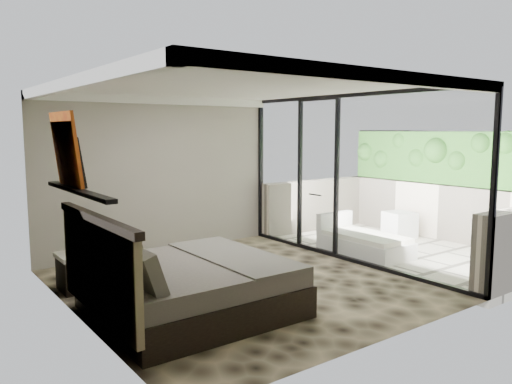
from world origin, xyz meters
TOP-DOWN VIEW (x-y plane):
  - floor at (0.00, 0.00)m, footprint 5.00×5.00m
  - ceiling at (0.00, 0.00)m, footprint 4.50×5.00m
  - back_wall at (0.00, 2.49)m, footprint 4.50×0.02m
  - left_wall at (-2.24, 0.00)m, footprint 0.02×5.00m
  - glass_wall at (2.25, 0.00)m, footprint 0.08×5.00m
  - terrace_slab at (3.75, 0.00)m, footprint 3.00×5.00m
  - parapet_far at (5.10, 0.00)m, footprint 0.30×5.00m
  - foliage_hedge at (5.10, 0.00)m, footprint 0.36×4.60m
  - picture_ledge at (-2.18, 0.10)m, footprint 0.12×2.20m
  - bed at (-1.19, -0.56)m, footprint 2.26×2.19m
  - nightstand at (-1.91, 1.11)m, footprint 0.64×0.64m
  - table_lamp at (-1.86, 1.12)m, footprint 0.31×0.31m
  - abstract_canvas at (-2.19, 0.46)m, footprint 0.13×0.90m
  - framed_print at (-2.14, 0.29)m, footprint 0.11×0.50m
  - ottoman at (4.45, 0.64)m, footprint 0.64×0.64m
  - lounger at (2.83, 0.19)m, footprint 0.86×1.68m

SIDE VIEW (x-z plane):
  - terrace_slab at x=3.75m, z-range -0.12..0.00m
  - floor at x=0.00m, z-range 0.00..0.00m
  - lounger at x=2.83m, z-range -0.12..0.53m
  - ottoman at x=4.45m, z-range 0.00..0.54m
  - nightstand at x=-1.91m, z-range 0.00..0.56m
  - bed at x=-1.19m, z-range -0.26..0.99m
  - parapet_far at x=5.10m, z-range 0.00..1.10m
  - table_lamp at x=-1.86m, z-range 0.60..1.16m
  - back_wall at x=0.00m, z-range 0.00..2.80m
  - left_wall at x=-2.24m, z-range 0.00..2.80m
  - glass_wall at x=2.25m, z-range 0.00..2.80m
  - picture_ledge at x=-2.18m, z-range 1.48..1.52m
  - foliage_hedge at x=5.10m, z-range 1.10..2.20m
  - framed_print at x=-2.14m, z-range 1.53..2.12m
  - abstract_canvas at x=-2.19m, z-range 1.53..2.42m
  - ceiling at x=0.00m, z-range 2.78..2.80m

